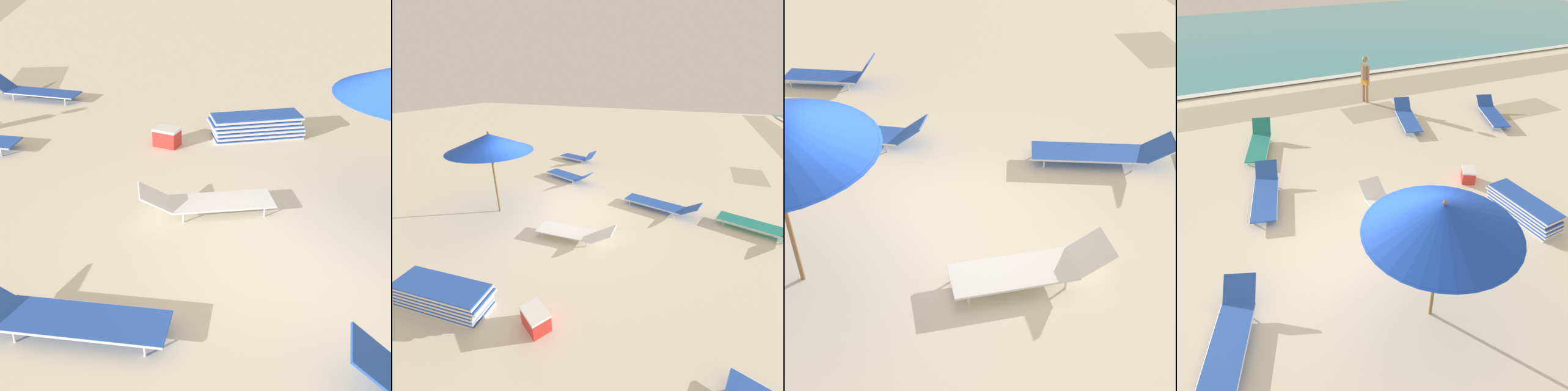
{
  "view_description": "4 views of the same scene",
  "coord_description": "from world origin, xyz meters",
  "views": [
    {
      "loc": [
        -6.23,
        2.04,
        4.28
      ],
      "look_at": [
        -0.11,
        1.55,
        0.98
      ],
      "focal_mm": 50.0,
      "sensor_mm": 36.0,
      "label": 1
    },
    {
      "loc": [
        6.44,
        3.84,
        3.93
      ],
      "look_at": [
        0.71,
        1.46,
        1.11
      ],
      "focal_mm": 24.0,
      "sensor_mm": 36.0,
      "label": 2
    },
    {
      "loc": [
        6.01,
        -0.17,
        5.09
      ],
      "look_at": [
        0.66,
        0.7,
        1.08
      ],
      "focal_mm": 50.0,
      "sensor_mm": 36.0,
      "label": 3
    },
    {
      "loc": [
        -2.06,
        -5.27,
        5.75
      ],
      "look_at": [
        0.66,
        1.03,
        0.89
      ],
      "focal_mm": 35.0,
      "sensor_mm": 36.0,
      "label": 4
    }
  ],
  "objects": [
    {
      "name": "ground_plane",
      "position": [
        0.0,
        0.01,
        -0.08
      ],
      "size": [
        60.0,
        60.0,
        0.16
      ],
      "color": "beige"
    },
    {
      "name": "sun_lounger_mid_beach_pair_a",
      "position": [
        -5.32,
        -1.56,
        0.22
      ],
      "size": [
        1.1,
        2.04,
        0.63
      ],
      "rotation": [
        0.0,
        0.0,
        -0.27
      ],
      "color": "blue",
      "rests_on": "ground_plane"
    },
    {
      "name": "sun_lounger_near_water_right",
      "position": [
        -2.71,
        -0.81,
        0.21
      ],
      "size": [
        1.28,
        2.26,
        0.52
      ],
      "rotation": [
        0.0,
        0.0,
        -0.33
      ],
      "color": "blue",
      "rests_on": "ground_plane"
    },
    {
      "name": "lounger_stack",
      "position": [
        4.12,
        -0.04,
        0.25
      ],
      "size": [
        0.81,
        1.98,
        0.49
      ],
      "rotation": [
        0.0,
        0.0,
        0.1
      ],
      "color": "blue",
      "rests_on": "ground_plane"
    },
    {
      "name": "sun_lounger_near_water_left",
      "position": [
        -1.41,
        3.13,
        0.2
      ],
      "size": [
        1.12,
        2.44,
        0.48
      ],
      "rotation": [
        0.0,
        0.0,
        -0.23
      ],
      "color": "blue",
      "rests_on": "ground_plane"
    },
    {
      "name": "sun_lounger_mid_beach_pair_b",
      "position": [
        -1.09,
        5.93,
        0.21
      ],
      "size": [
        1.2,
        2.32,
        0.59
      ],
      "rotation": [
        0.0,
        0.0,
        -0.28
      ],
      "color": "#1E8475",
      "rests_on": "ground_plane"
    },
    {
      "name": "cooler_box",
      "position": [
        3.85,
        1.8,
        0.19
      ],
      "size": [
        0.56,
        0.61,
        0.37
      ],
      "rotation": [
        0.0,
        0.0,
        1.05
      ],
      "color": "red",
      "rests_on": "ground_plane"
    },
    {
      "name": "beach_umbrella",
      "position": [
        0.65,
        -1.63,
        2.21
      ],
      "size": [
        2.47,
        2.47,
        2.53
      ],
      "color": "olive",
      "rests_on": "ground_plane"
    },
    {
      "name": "sun_lounger_beside_umbrella",
      "position": [
        1.14,
        1.28,
        0.21
      ],
      "size": [
        0.72,
        2.12,
        0.47
      ],
      "rotation": [
        0.0,
        0.0,
        0.06
      ],
      "color": "white",
      "rests_on": "ground_plane"
    }
  ]
}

